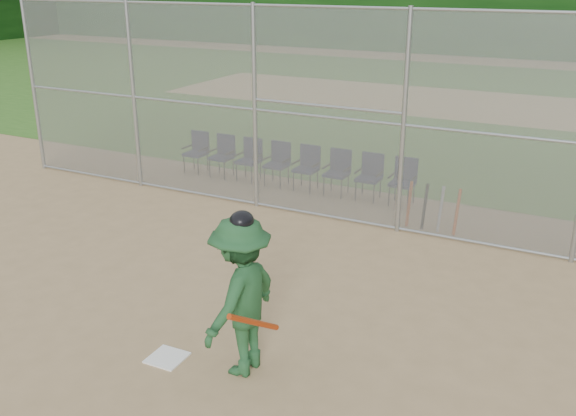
% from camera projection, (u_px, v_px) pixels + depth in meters
% --- Properties ---
extents(ground, '(100.00, 100.00, 0.00)m').
position_uv_depth(ground, '(199.00, 349.00, 8.15)').
color(ground, tan).
rests_on(ground, ground).
extents(grass_strip, '(100.00, 100.00, 0.00)m').
position_uv_depth(grass_strip, '(482.00, 105.00, 23.21)').
color(grass_strip, '#31611D').
rests_on(grass_strip, ground).
extents(dirt_patch_far, '(24.00, 24.00, 0.00)m').
position_uv_depth(dirt_patch_far, '(482.00, 105.00, 23.21)').
color(dirt_patch_far, tan).
rests_on(dirt_patch_far, ground).
extents(backstop_fence, '(16.09, 0.09, 4.00)m').
position_uv_depth(backstop_fence, '(351.00, 116.00, 11.62)').
color(backstop_fence, gray).
rests_on(backstop_fence, ground).
extents(home_plate, '(0.44, 0.44, 0.02)m').
position_uv_depth(home_plate, '(167.00, 358.00, 7.96)').
color(home_plate, white).
rests_on(home_plate, ground).
extents(batter_at_plate, '(0.92, 1.42, 2.04)m').
position_uv_depth(batter_at_plate, '(241.00, 296.00, 7.42)').
color(batter_at_plate, '#1F4D28').
rests_on(batter_at_plate, ground).
extents(spare_bats, '(0.96, 0.32, 0.84)m').
position_uv_depth(spare_bats, '(433.00, 208.00, 11.87)').
color(spare_bats, '#D84C14').
rests_on(spare_bats, ground).
extents(chair_0, '(0.54, 0.52, 0.96)m').
position_uv_depth(chair_0, '(195.00, 153.00, 15.26)').
color(chair_0, black).
rests_on(chair_0, ground).
extents(chair_1, '(0.54, 0.52, 0.96)m').
position_uv_depth(chair_1, '(221.00, 156.00, 14.95)').
color(chair_1, black).
rests_on(chair_1, ground).
extents(chair_2, '(0.54, 0.52, 0.96)m').
position_uv_depth(chair_2, '(248.00, 160.00, 14.64)').
color(chair_2, black).
rests_on(chair_2, ground).
extents(chair_3, '(0.54, 0.52, 0.96)m').
position_uv_depth(chair_3, '(276.00, 164.00, 14.33)').
color(chair_3, black).
rests_on(chair_3, ground).
extents(chair_4, '(0.54, 0.52, 0.96)m').
position_uv_depth(chair_4, '(306.00, 169.00, 14.02)').
color(chair_4, black).
rests_on(chair_4, ground).
extents(chair_5, '(0.54, 0.52, 0.96)m').
position_uv_depth(chair_5, '(336.00, 173.00, 13.71)').
color(chair_5, black).
rests_on(chair_5, ground).
extents(chair_6, '(0.54, 0.52, 0.96)m').
position_uv_depth(chair_6, '(369.00, 178.00, 13.40)').
color(chair_6, black).
rests_on(chair_6, ground).
extents(chair_7, '(0.54, 0.52, 0.96)m').
position_uv_depth(chair_7, '(402.00, 183.00, 13.09)').
color(chair_7, black).
rests_on(chair_7, ground).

